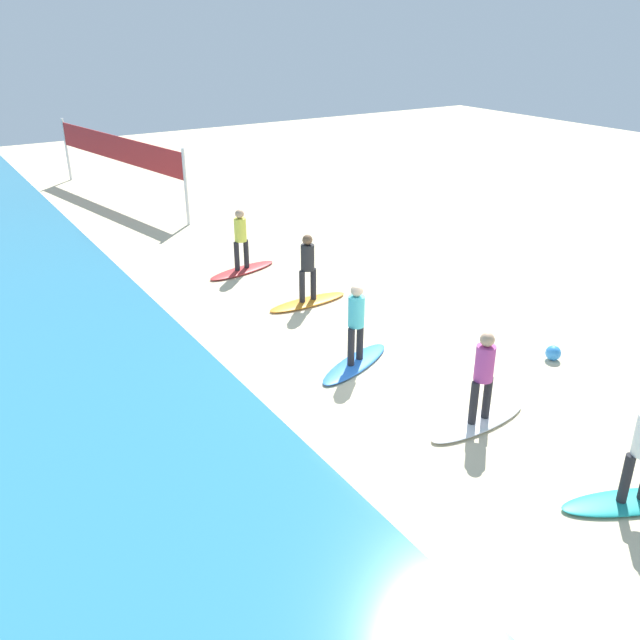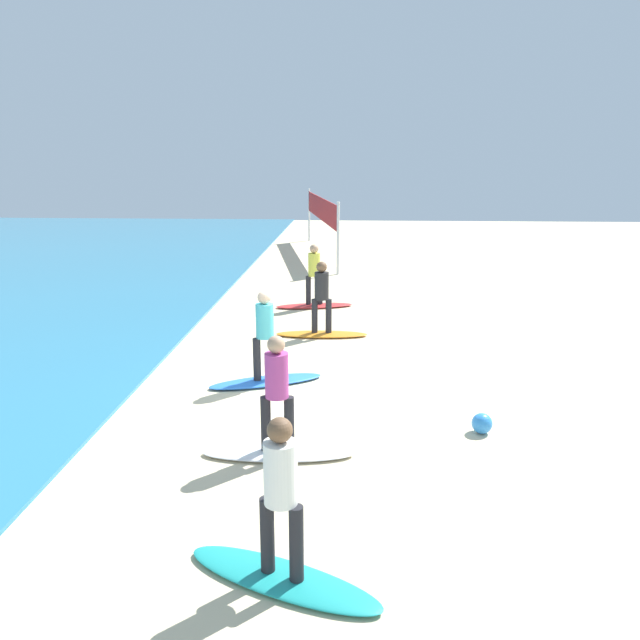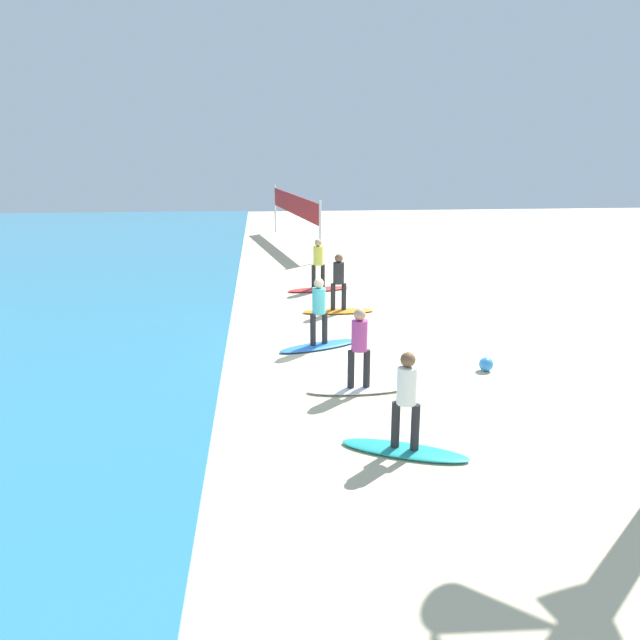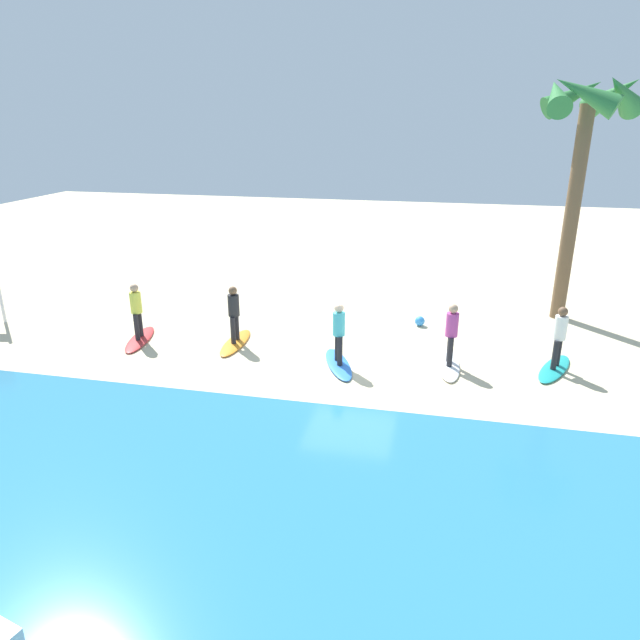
{
  "view_description": "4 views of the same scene",
  "coord_description": "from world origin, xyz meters",
  "views": [
    {
      "loc": [
        -9.4,
        7.69,
        6.4
      ],
      "look_at": [
        0.12,
        1.64,
        1.26
      ],
      "focal_mm": 37.92,
      "sensor_mm": 36.0,
      "label": 1
    },
    {
      "loc": [
        -10.62,
        -0.83,
        4.04
      ],
      "look_at": [
        0.34,
        -0.23,
        1.18
      ],
      "focal_mm": 35.67,
      "sensor_mm": 36.0,
      "label": 2
    },
    {
      "loc": [
        -14.59,
        2.04,
        4.96
      ],
      "look_at": [
        0.03,
        0.74,
        0.76
      ],
      "focal_mm": 36.05,
      "sensor_mm": 36.0,
      "label": 3
    },
    {
      "loc": [
        -2.21,
        14.24,
        6.24
      ],
      "look_at": [
        0.78,
        0.49,
        1.15
      ],
      "focal_mm": 31.93,
      "sensor_mm": 36.0,
      "label": 4
    }
  ],
  "objects": [
    {
      "name": "surfboard_teal",
      "position": [
        -5.3,
        -0.17,
        0.04
      ],
      "size": [
        1.35,
        2.15,
        0.09
      ],
      "primitive_type": "ellipsoid",
      "rotation": [
        0.0,
        0.0,
        1.16
      ],
      "color": "teal",
      "rests_on": "ground"
    },
    {
      "name": "beach_ball",
      "position": [
        -1.71,
        -2.77,
        0.15
      ],
      "size": [
        0.31,
        0.31,
        0.31
      ],
      "primitive_type": "sphere",
      "color": "#338CE5",
      "rests_on": "ground"
    },
    {
      "name": "surfer_teal",
      "position": [
        -5.3,
        -0.17,
        1.04
      ],
      "size": [
        0.32,
        0.43,
        1.64
      ],
      "color": "#232328",
      "rests_on": "surfboard_teal"
    },
    {
      "name": "surfer_red",
      "position": [
        6.25,
        0.24,
        1.04
      ],
      "size": [
        0.32,
        0.45,
        1.64
      ],
      "color": "#232328",
      "rests_on": "surfboard_red"
    },
    {
      "name": "surfboard_red",
      "position": [
        6.25,
        0.24,
        0.04
      ],
      "size": [
        0.98,
        2.17,
        0.09
      ],
      "primitive_type": "ellipsoid",
      "rotation": [
        0.0,
        0.0,
        1.78
      ],
      "color": "red",
      "rests_on": "ground"
    },
    {
      "name": "surfboard_blue",
      "position": [
        0.23,
        0.74,
        0.04
      ],
      "size": [
        1.31,
        2.16,
        0.09
      ],
      "primitive_type": "ellipsoid",
      "rotation": [
        0.0,
        0.0,
        1.96
      ],
      "color": "blue",
      "rests_on": "ground"
    },
    {
      "name": "surfboard_white",
      "position": [
        -2.62,
        0.19,
        0.04
      ],
      "size": [
        0.64,
        2.12,
        0.09
      ],
      "primitive_type": "ellipsoid",
      "rotation": [
        0.0,
        0.0,
        1.61
      ],
      "color": "white",
      "rests_on": "ground"
    },
    {
      "name": "surfer_orange",
      "position": [
        3.41,
        -0.1,
        1.04
      ],
      "size": [
        0.32,
        0.46,
        1.64
      ],
      "color": "#232328",
      "rests_on": "surfboard_orange"
    },
    {
      "name": "palm_tree",
      "position": [
        -6.06,
        -4.57,
        6.01
      ],
      "size": [
        2.88,
        3.03,
        7.5
      ],
      "color": "brown",
      "rests_on": "ground"
    },
    {
      "name": "surfer_white",
      "position": [
        -2.62,
        0.19,
        1.04
      ],
      "size": [
        0.32,
        0.46,
        1.64
      ],
      "color": "#232328",
      "rests_on": "surfboard_white"
    },
    {
      "name": "surfboard_orange",
      "position": [
        3.41,
        -0.1,
        0.04
      ],
      "size": [
        0.61,
        2.11,
        0.09
      ],
      "primitive_type": "ellipsoid",
      "rotation": [
        0.0,
        0.0,
        1.6
      ],
      "color": "orange",
      "rests_on": "ground"
    },
    {
      "name": "surfer_blue",
      "position": [
        0.23,
        0.74,
        1.04
      ],
      "size": [
        0.32,
        0.44,
        1.64
      ],
      "color": "#232328",
      "rests_on": "surfboard_blue"
    },
    {
      "name": "ground_plane",
      "position": [
        0.0,
        0.0,
        0.0
      ],
      "size": [
        60.0,
        60.0,
        0.0
      ],
      "primitive_type": "plane",
      "color": "beige"
    }
  ]
}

